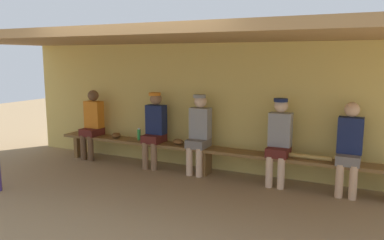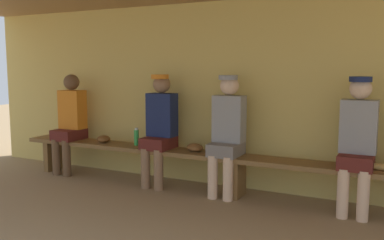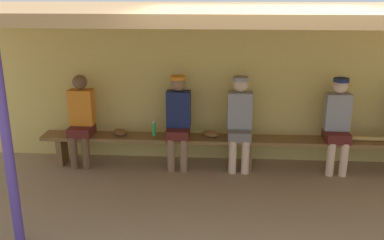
{
  "view_description": "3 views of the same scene",
  "coord_description": "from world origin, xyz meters",
  "px_view_note": "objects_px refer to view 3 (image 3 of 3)",
  "views": [
    {
      "loc": [
        2.54,
        -4.22,
        1.96
      ],
      "look_at": [
        -0.22,
        1.45,
        0.93
      ],
      "focal_mm": 36.1,
      "sensor_mm": 36.0,
      "label": 1
    },
    {
      "loc": [
        1.6,
        -2.77,
        1.44
      ],
      "look_at": [
        -0.33,
        1.06,
        0.9
      ],
      "focal_mm": 39.71,
      "sensor_mm": 36.0,
      "label": 2
    },
    {
      "loc": [
        -0.44,
        -4.27,
        2.54
      ],
      "look_at": [
        -0.8,
        1.36,
        0.77
      ],
      "focal_mm": 40.24,
      "sensor_mm": 36.0,
      "label": 3
    }
  ],
  "objects_px": {
    "support_post": "(7,144)",
    "player_with_sunglasses": "(178,118)",
    "player_shirtless_tan": "(240,119)",
    "baseball_glove_tan": "(120,132)",
    "baseball_bat": "(363,139)",
    "bench": "(249,143)",
    "player_middle": "(81,117)",
    "baseball_glove_worn": "(211,134)",
    "player_leftmost": "(337,121)",
    "water_bottle_blue": "(154,129)"
  },
  "relations": [
    {
      "from": "support_post",
      "to": "player_with_sunglasses",
      "type": "height_order",
      "value": "support_post"
    },
    {
      "from": "player_shirtless_tan",
      "to": "baseball_glove_tan",
      "type": "distance_m",
      "value": 1.74
    },
    {
      "from": "support_post",
      "to": "player_shirtless_tan",
      "type": "distance_m",
      "value": 3.14
    },
    {
      "from": "support_post",
      "to": "baseball_glove_tan",
      "type": "distance_m",
      "value": 2.27
    },
    {
      "from": "baseball_glove_tan",
      "to": "baseball_bat",
      "type": "relative_size",
      "value": 0.29
    },
    {
      "from": "baseball_bat",
      "to": "bench",
      "type": "bearing_deg",
      "value": -179.32
    },
    {
      "from": "player_middle",
      "to": "baseball_glove_worn",
      "type": "bearing_deg",
      "value": 0.75
    },
    {
      "from": "player_leftmost",
      "to": "player_shirtless_tan",
      "type": "bearing_deg",
      "value": 180.0
    },
    {
      "from": "baseball_bat",
      "to": "baseball_glove_worn",
      "type": "bearing_deg",
      "value": 179.95
    },
    {
      "from": "support_post",
      "to": "player_middle",
      "type": "height_order",
      "value": "support_post"
    },
    {
      "from": "bench",
      "to": "baseball_bat",
      "type": "relative_size",
      "value": 7.34
    },
    {
      "from": "player_with_sunglasses",
      "to": "baseball_glove_worn",
      "type": "bearing_deg",
      "value": 2.96
    },
    {
      "from": "water_bottle_blue",
      "to": "baseball_glove_tan",
      "type": "bearing_deg",
      "value": -176.85
    },
    {
      "from": "bench",
      "to": "player_middle",
      "type": "xyz_separation_m",
      "value": [
        -2.42,
        0.0,
        0.34
      ]
    },
    {
      "from": "player_leftmost",
      "to": "baseball_glove_tan",
      "type": "height_order",
      "value": "player_leftmost"
    },
    {
      "from": "player_middle",
      "to": "water_bottle_blue",
      "type": "distance_m",
      "value": 1.06
    },
    {
      "from": "player_with_sunglasses",
      "to": "player_shirtless_tan",
      "type": "bearing_deg",
      "value": 0.0
    },
    {
      "from": "player_shirtless_tan",
      "to": "baseball_glove_worn",
      "type": "xyz_separation_m",
      "value": [
        -0.41,
        0.02,
        -0.24
      ]
    },
    {
      "from": "player_shirtless_tan",
      "to": "player_with_sunglasses",
      "type": "bearing_deg",
      "value": 180.0
    },
    {
      "from": "player_leftmost",
      "to": "support_post",
      "type": "bearing_deg",
      "value": -150.11
    },
    {
      "from": "player_leftmost",
      "to": "baseball_bat",
      "type": "height_order",
      "value": "player_leftmost"
    },
    {
      "from": "support_post",
      "to": "baseball_bat",
      "type": "bearing_deg",
      "value": 27.5
    },
    {
      "from": "player_leftmost",
      "to": "baseball_glove_worn",
      "type": "distance_m",
      "value": 1.78
    },
    {
      "from": "support_post",
      "to": "baseball_glove_tan",
      "type": "height_order",
      "value": "support_post"
    },
    {
      "from": "bench",
      "to": "player_leftmost",
      "type": "height_order",
      "value": "player_leftmost"
    },
    {
      "from": "bench",
      "to": "water_bottle_blue",
      "type": "relative_size",
      "value": 27.54
    },
    {
      "from": "water_bottle_blue",
      "to": "player_middle",
      "type": "bearing_deg",
      "value": -178.09
    },
    {
      "from": "bench",
      "to": "baseball_glove_worn",
      "type": "relative_size",
      "value": 25.0
    },
    {
      "from": "support_post",
      "to": "player_middle",
      "type": "bearing_deg",
      "value": 89.34
    },
    {
      "from": "player_leftmost",
      "to": "baseball_bat",
      "type": "bearing_deg",
      "value": -0.54
    },
    {
      "from": "player_middle",
      "to": "water_bottle_blue",
      "type": "height_order",
      "value": "player_middle"
    },
    {
      "from": "baseball_glove_worn",
      "to": "baseball_bat",
      "type": "distance_m",
      "value": 2.14
    },
    {
      "from": "player_middle",
      "to": "player_leftmost",
      "type": "relative_size",
      "value": 0.99
    },
    {
      "from": "baseball_glove_worn",
      "to": "bench",
      "type": "bearing_deg",
      "value": -148.65
    },
    {
      "from": "bench",
      "to": "baseball_bat",
      "type": "xyz_separation_m",
      "value": [
        1.59,
        -0.0,
        0.11
      ]
    },
    {
      "from": "water_bottle_blue",
      "to": "baseball_glove_tan",
      "type": "relative_size",
      "value": 0.91
    },
    {
      "from": "support_post",
      "to": "player_leftmost",
      "type": "height_order",
      "value": "support_post"
    },
    {
      "from": "player_leftmost",
      "to": "baseball_glove_tan",
      "type": "relative_size",
      "value": 5.6
    },
    {
      "from": "water_bottle_blue",
      "to": "baseball_bat",
      "type": "relative_size",
      "value": 0.27
    },
    {
      "from": "bench",
      "to": "water_bottle_blue",
      "type": "xyz_separation_m",
      "value": [
        -1.37,
        0.04,
        0.18
      ]
    },
    {
      "from": "support_post",
      "to": "player_middle",
      "type": "xyz_separation_m",
      "value": [
        0.02,
        2.1,
        -0.37
      ]
    },
    {
      "from": "support_post",
      "to": "player_shirtless_tan",
      "type": "height_order",
      "value": "support_post"
    },
    {
      "from": "bench",
      "to": "player_with_sunglasses",
      "type": "distance_m",
      "value": 1.08
    },
    {
      "from": "player_shirtless_tan",
      "to": "baseball_glove_worn",
      "type": "distance_m",
      "value": 0.48
    },
    {
      "from": "player_middle",
      "to": "water_bottle_blue",
      "type": "bearing_deg",
      "value": 1.91
    },
    {
      "from": "player_leftmost",
      "to": "baseball_glove_worn",
      "type": "height_order",
      "value": "player_leftmost"
    },
    {
      "from": "baseball_glove_tan",
      "to": "baseball_bat",
      "type": "height_order",
      "value": "baseball_glove_tan"
    },
    {
      "from": "baseball_glove_tan",
      "to": "baseball_glove_worn",
      "type": "height_order",
      "value": "same"
    },
    {
      "from": "bench",
      "to": "player_shirtless_tan",
      "type": "distance_m",
      "value": 0.39
    },
    {
      "from": "baseball_glove_worn",
      "to": "support_post",
      "type": "bearing_deg",
      "value": 82.47
    }
  ]
}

